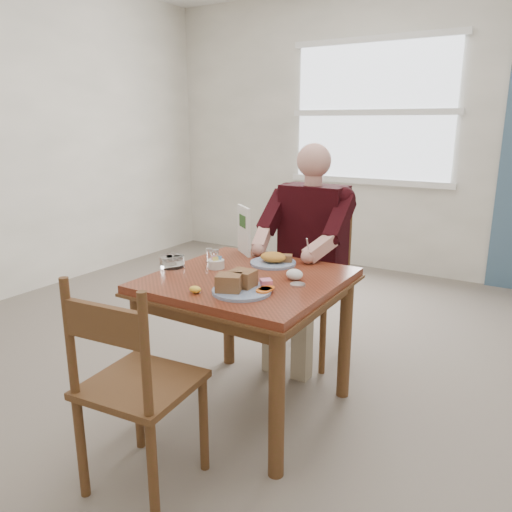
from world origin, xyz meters
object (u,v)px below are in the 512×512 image
Objects in this scene: chair_far at (313,285)px; near_plate at (240,285)px; table at (248,297)px; far_plate at (274,260)px; chair_near at (134,387)px; diner at (308,238)px.

near_plate is at bearing -84.41° from chair_far.
table is 0.30m from far_plate.
table is at bearing -91.32° from far_plate.
chair_near is 0.69× the size of diner.
near_plate is at bearing -83.88° from diner.
chair_far is at bearing 90.00° from table.
chair_far and chair_near have the same top height.
chair_far is 0.69× the size of diner.
chair_near is at bearing -93.78° from far_plate.
far_plate is at bearing 100.89° from near_plate.
chair_near is 2.85× the size of near_plate.
table is 0.97× the size of chair_far.
chair_near is at bearing -92.27° from chair_far.
chair_far is at bearing 95.59° from near_plate.
chair_near is 1.51m from diner.
near_plate is (0.16, 0.54, 0.31)m from chair_near.
chair_far is 0.34m from diner.
chair_near is at bearing -94.64° from table.
near_plate is 1.01× the size of far_plate.
table is at bearing 114.18° from near_plate.
table is 2.80× the size of far_plate.
diner is at bearing 90.00° from table.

